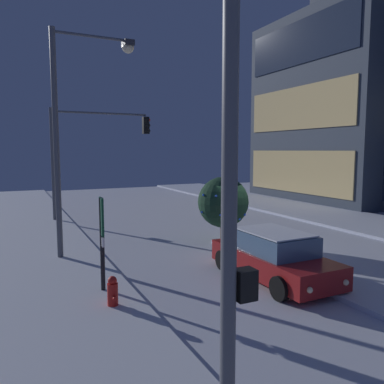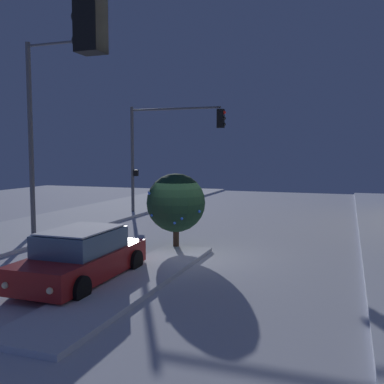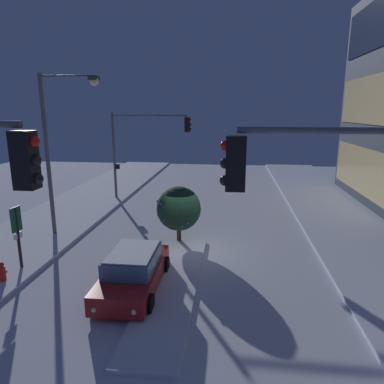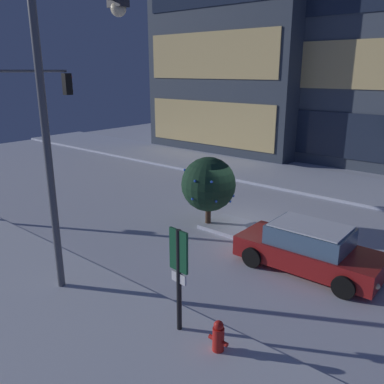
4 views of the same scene
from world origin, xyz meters
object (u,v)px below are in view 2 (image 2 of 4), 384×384
object	(u,v)px
car_near	(82,257)
traffic_light_corner_far_right	(296,90)
traffic_light_corner_near_left	(167,139)
street_lamp_arched	(45,112)
decorated_tree_median	(176,203)

from	to	relation	value
car_near	traffic_light_corner_far_right	size ratio (longest dim) A/B	0.73
traffic_light_corner_near_left	street_lamp_arched	xyz separation A→B (m)	(7.86, -2.05, 0.90)
traffic_light_corner_near_left	car_near	bearing A→B (deg)	-77.56
car_near	street_lamp_arched	world-z (taller)	street_lamp_arched
traffic_light_corner_near_left	decorated_tree_median	world-z (taller)	traffic_light_corner_near_left
car_near	decorated_tree_median	xyz separation A→B (m)	(-4.66, 0.94, 1.04)
car_near	decorated_tree_median	bearing A→B (deg)	168.04
traffic_light_corner_near_left	traffic_light_corner_far_right	world-z (taller)	traffic_light_corner_far_right
traffic_light_corner_far_right	decorated_tree_median	world-z (taller)	traffic_light_corner_far_right
traffic_light_corner_far_right	car_near	bearing A→B (deg)	-37.86
decorated_tree_median	street_lamp_arched	bearing A→B (deg)	-92.21
street_lamp_arched	decorated_tree_median	world-z (taller)	street_lamp_arched
traffic_light_corner_near_left	street_lamp_arched	distance (m)	8.17
traffic_light_corner_far_right	street_lamp_arched	world-z (taller)	street_lamp_arched
traffic_light_corner_near_left	traffic_light_corner_far_right	size ratio (longest dim) A/B	1.00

